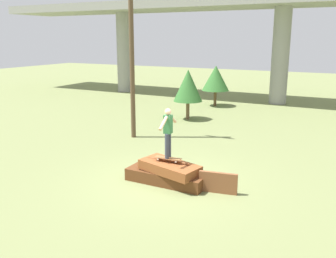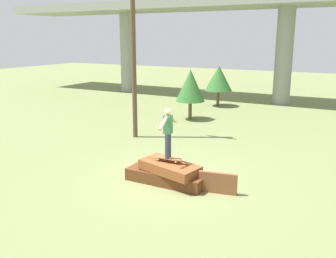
{
  "view_description": "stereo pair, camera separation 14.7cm",
  "coord_description": "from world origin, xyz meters",
  "px_view_note": "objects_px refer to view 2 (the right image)",
  "views": [
    {
      "loc": [
        4.95,
        -9.41,
        4.28
      ],
      "look_at": [
        0.05,
        -0.05,
        1.67
      ],
      "focal_mm": 40.0,
      "sensor_mm": 36.0,
      "label": 1
    },
    {
      "loc": [
        5.08,
        -9.34,
        4.28
      ],
      "look_at": [
        0.05,
        -0.05,
        1.67
      ],
      "focal_mm": 40.0,
      "sensor_mm": 36.0,
      "label": 2
    }
  ],
  "objects_px": {
    "skater": "(168,130)",
    "tree_behind_left": "(219,78)",
    "tree_behind_right": "(190,86)",
    "utility_pole": "(133,40)",
    "skateboard": "(168,158)"
  },
  "relations": [
    {
      "from": "skateboard",
      "to": "skater",
      "type": "height_order",
      "value": "skater"
    },
    {
      "from": "skateboard",
      "to": "skater",
      "type": "xyz_separation_m",
      "value": [
        -0.0,
        0.0,
        0.86
      ]
    },
    {
      "from": "skater",
      "to": "tree_behind_left",
      "type": "xyz_separation_m",
      "value": [
        -3.38,
        12.89,
        0.12
      ]
    },
    {
      "from": "utility_pole",
      "to": "tree_behind_left",
      "type": "relative_size",
      "value": 3.14
    },
    {
      "from": "utility_pole",
      "to": "tree_behind_right",
      "type": "bearing_deg",
      "value": 82.78
    },
    {
      "from": "utility_pole",
      "to": "tree_behind_right",
      "type": "height_order",
      "value": "utility_pole"
    },
    {
      "from": "utility_pole",
      "to": "tree_behind_left",
      "type": "distance_m",
      "value": 9.2
    },
    {
      "from": "utility_pole",
      "to": "tree_behind_right",
      "type": "distance_m",
      "value": 5.05
    },
    {
      "from": "utility_pole",
      "to": "skateboard",
      "type": "bearing_deg",
      "value": -46.48
    },
    {
      "from": "skateboard",
      "to": "utility_pole",
      "type": "bearing_deg",
      "value": 133.52
    },
    {
      "from": "skateboard",
      "to": "tree_behind_left",
      "type": "height_order",
      "value": "tree_behind_left"
    },
    {
      "from": "skateboard",
      "to": "skater",
      "type": "relative_size",
      "value": 0.56
    },
    {
      "from": "utility_pole",
      "to": "tree_behind_right",
      "type": "xyz_separation_m",
      "value": [
        0.56,
        4.44,
        -2.34
      ]
    },
    {
      "from": "tree_behind_left",
      "to": "tree_behind_right",
      "type": "distance_m",
      "value": 4.44
    },
    {
      "from": "skater",
      "to": "tree_behind_left",
      "type": "bearing_deg",
      "value": 104.68
    }
  ]
}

